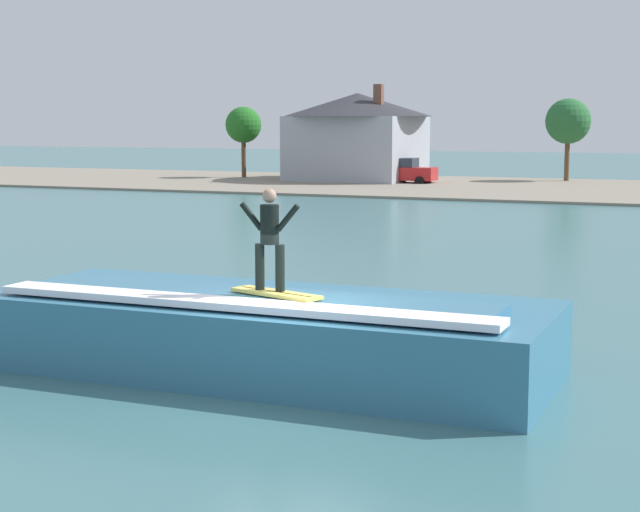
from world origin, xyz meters
TOP-DOWN VIEW (x-y plane):
  - ground_plane at (0.00, 0.00)m, footprint 260.00×260.00m
  - wave_crest at (-0.95, 1.14)m, footprint 9.95×3.79m
  - surfboard at (-0.53, 0.67)m, footprint 1.81×0.96m
  - surfer at (-0.68, 0.73)m, footprint 1.11×0.32m
  - shoreline_bank at (0.00, 50.75)m, footprint 120.00×21.99m
  - car_near_shore at (-15.38, 52.47)m, footprint 4.55×2.12m
  - house_with_chimney at (-19.47, 54.54)m, footprint 10.85×10.85m
  - tree_tall_bare at (-5.17, 58.98)m, footprint 3.21×3.21m
  - tree_short_bushy at (-28.46, 54.00)m, footprint 2.72×2.72m

SIDE VIEW (x-z plane):
  - ground_plane at x=0.00m, z-range 0.00..0.00m
  - shoreline_bank at x=0.00m, z-range 0.00..0.15m
  - wave_crest at x=-0.95m, z-range -0.04..1.43m
  - car_near_shore at x=-15.38m, z-range 0.02..1.88m
  - surfboard at x=-0.53m, z-range 1.47..1.53m
  - surfer at x=-0.68m, z-range 1.63..3.36m
  - house_with_chimney at x=-19.47m, z-range 0.05..7.00m
  - tree_short_bushy at x=-28.46m, z-range 1.33..6.78m
  - tree_tall_bare at x=-5.17m, z-range 1.35..7.33m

